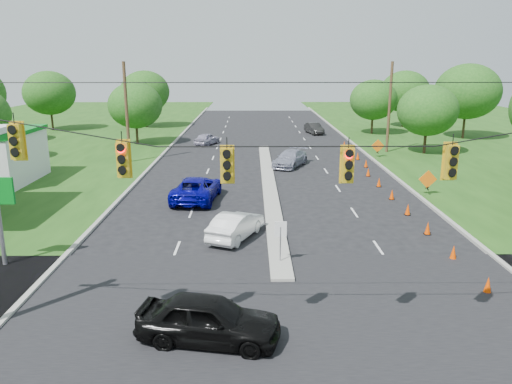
{
  "coord_description": "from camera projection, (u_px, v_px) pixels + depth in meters",
  "views": [
    {
      "loc": [
        -1.29,
        -15.17,
        8.96
      ],
      "look_at": [
        -1.08,
        8.36,
        2.8
      ],
      "focal_mm": 35.0,
      "sensor_mm": 36.0,
      "label": 1
    }
  ],
  "objects": [
    {
      "name": "ground",
      "position": [
        290.0,
        334.0,
        16.95
      ],
      "size": [
        160.0,
        160.0,
        0.0
      ],
      "primitive_type": "plane",
      "color": "black",
      "rests_on": "ground"
    },
    {
      "name": "cross_street",
      "position": [
        290.0,
        334.0,
        16.95
      ],
      "size": [
        160.0,
        14.0,
        0.02
      ],
      "primitive_type": "cube",
      "color": "black",
      "rests_on": "ground"
    },
    {
      "name": "curb_left",
      "position": [
        156.0,
        162.0,
        45.89
      ],
      "size": [
        0.25,
        110.0,
        0.16
      ],
      "primitive_type": "cube",
      "color": "gray",
      "rests_on": "ground"
    },
    {
      "name": "curb_right",
      "position": [
        375.0,
        162.0,
        46.06
      ],
      "size": [
        0.25,
        110.0,
        0.16
      ],
      "primitive_type": "cube",
      "color": "gray",
      "rests_on": "ground"
    },
    {
      "name": "median",
      "position": [
        269.0,
        185.0,
        37.27
      ],
      "size": [
        1.0,
        34.0,
        0.18
      ],
      "primitive_type": "cube",
      "color": "gray",
      "rests_on": "ground"
    },
    {
      "name": "median_sign",
      "position": [
        281.0,
        234.0,
        22.39
      ],
      "size": [
        0.55,
        0.06,
        2.05
      ],
      "color": "gray",
      "rests_on": "ground"
    },
    {
      "name": "signal_span",
      "position": [
        294.0,
        201.0,
        14.73
      ],
      "size": [
        25.6,
        0.32,
        9.0
      ],
      "color": "#422D1C",
      "rests_on": "ground"
    },
    {
      "name": "utility_pole_far_left",
      "position": [
        127.0,
        113.0,
        44.73
      ],
      "size": [
        0.28,
        0.28,
        9.0
      ],
      "primitive_type": "cylinder",
      "color": "#422D1C",
      "rests_on": "ground"
    },
    {
      "name": "utility_pole_far_right",
      "position": [
        389.0,
        108.0,
        49.78
      ],
      "size": [
        0.28,
        0.28,
        9.0
      ],
      "primitive_type": "cylinder",
      "color": "#422D1C",
      "rests_on": "ground"
    },
    {
      "name": "cone_0",
      "position": [
        488.0,
        285.0,
        19.84
      ],
      "size": [
        0.32,
        0.32,
        0.7
      ],
      "primitive_type": "cone",
      "color": "#E83F00",
      "rests_on": "ground"
    },
    {
      "name": "cone_1",
      "position": [
        453.0,
        252.0,
        23.22
      ],
      "size": [
        0.32,
        0.32,
        0.7
      ],
      "primitive_type": "cone",
      "color": "#E83F00",
      "rests_on": "ground"
    },
    {
      "name": "cone_2",
      "position": [
        428.0,
        228.0,
        26.61
      ],
      "size": [
        0.32,
        0.32,
        0.7
      ],
      "primitive_type": "cone",
      "color": "#E83F00",
      "rests_on": "ground"
    },
    {
      "name": "cone_3",
      "position": [
        408.0,
        209.0,
        29.99
      ],
      "size": [
        0.32,
        0.32,
        0.7
      ],
      "primitive_type": "cone",
      "color": "#E83F00",
      "rests_on": "ground"
    },
    {
      "name": "cone_4",
      "position": [
        392.0,
        194.0,
        33.38
      ],
      "size": [
        0.32,
        0.32,
        0.7
      ],
      "primitive_type": "cone",
      "color": "#E83F00",
      "rests_on": "ground"
    },
    {
      "name": "cone_5",
      "position": [
        379.0,
        182.0,
        36.77
      ],
      "size": [
        0.32,
        0.32,
        0.7
      ],
      "primitive_type": "cone",
      "color": "#E83F00",
      "rests_on": "ground"
    },
    {
      "name": "cone_6",
      "position": [
        368.0,
        172.0,
        40.15
      ],
      "size": [
        0.32,
        0.32,
        0.7
      ],
      "primitive_type": "cone",
      "color": "#E83F00",
      "rests_on": "ground"
    },
    {
      "name": "cone_7",
      "position": [
        366.0,
        163.0,
        43.54
      ],
      "size": [
        0.32,
        0.32,
        0.7
      ],
      "primitive_type": "cone",
      "color": "#E83F00",
      "rests_on": "ground"
    },
    {
      "name": "cone_8",
      "position": [
        358.0,
        156.0,
        46.93
      ],
      "size": [
        0.32,
        0.32,
        0.7
      ],
      "primitive_type": "cone",
      "color": "#E83F00",
      "rests_on": "ground"
    },
    {
      "name": "cone_9",
      "position": [
        351.0,
        150.0,
        50.31
      ],
      "size": [
        0.32,
        0.32,
        0.7
      ],
      "primitive_type": "cone",
      "color": "#E83F00",
      "rests_on": "ground"
    },
    {
      "name": "cone_10",
      "position": [
        344.0,
        144.0,
        53.7
      ],
      "size": [
        0.32,
        0.32,
        0.7
      ],
      "primitive_type": "cone",
      "color": "#E83F00",
      "rests_on": "ground"
    },
    {
      "name": "work_sign_1",
      "position": [
        428.0,
        180.0,
        34.18
      ],
      "size": [
        1.27,
        0.58,
        1.37
      ],
      "color": "black",
      "rests_on": "ground"
    },
    {
      "name": "work_sign_2",
      "position": [
        378.0,
        147.0,
        47.72
      ],
      "size": [
        1.27,
        0.58,
        1.37
      ],
      "color": "black",
      "rests_on": "ground"
    },
    {
      "name": "tree_4",
      "position": [
        49.0,
        93.0,
        65.76
      ],
      "size": [
        6.72,
        6.72,
        7.84
      ],
      "color": "black",
      "rests_on": "ground"
    },
    {
      "name": "tree_5",
      "position": [
        135.0,
        105.0,
        54.43
      ],
      "size": [
        5.88,
        5.88,
        6.86
      ],
      "color": "black",
      "rests_on": "ground"
    },
    {
      "name": "tree_6",
      "position": [
        145.0,
        92.0,
        68.76
      ],
      "size": [
        6.72,
        6.72,
        7.84
      ],
      "color": "black",
      "rests_on": "ground"
    },
    {
      "name": "tree_9",
      "position": [
        428.0,
        110.0,
        48.88
      ],
      "size": [
        5.88,
        5.88,
        6.86
      ],
      "color": "black",
      "rests_on": "ground"
    },
    {
      "name": "tree_10",
      "position": [
        467.0,
        92.0,
        58.31
      ],
      "size": [
        7.56,
        7.56,
        8.82
      ],
      "color": "black",
      "rests_on": "ground"
    },
    {
      "name": "tree_11",
      "position": [
        405.0,
        91.0,
        69.07
      ],
      "size": [
        6.72,
        6.72,
        7.84
      ],
      "color": "black",
      "rests_on": "ground"
    },
    {
      "name": "tree_12",
      "position": [
        373.0,
        100.0,
        62.41
      ],
      "size": [
        5.88,
        5.88,
        6.86
      ],
      "color": "black",
      "rests_on": "ground"
    },
    {
      "name": "black_sedan",
      "position": [
        209.0,
        319.0,
        16.3
      ],
      "size": [
        4.99,
        2.71,
        1.61
      ],
      "primitive_type": "imported",
      "rotation": [
        0.0,
        0.0,
        1.39
      ],
      "color": "black",
      "rests_on": "ground"
    },
    {
      "name": "white_sedan",
      "position": [
        236.0,
        225.0,
        25.99
      ],
      "size": [
        3.05,
        4.47,
        1.4
      ],
      "primitive_type": "imported",
      "rotation": [
        0.0,
        0.0,
        2.73
      ],
      "color": "white",
      "rests_on": "ground"
    },
    {
      "name": "blue_pickup",
      "position": [
        197.0,
        188.0,
        33.13
      ],
      "size": [
        3.23,
        6.01,
        1.6
      ],
      "primitive_type": "imported",
      "rotation": [
        0.0,
        0.0,
        3.04
      ],
      "color": "#06048A",
      "rests_on": "ground"
    },
    {
      "name": "silver_car_far",
      "position": [
        290.0,
        158.0,
        43.86
      ],
      "size": [
        3.84,
        5.28,
        1.42
      ],
      "primitive_type": "imported",
      "rotation": [
        0.0,
        0.0,
        -0.43
      ],
      "color": "gray",
      "rests_on": "ground"
    },
    {
      "name": "silver_car_oncoming",
      "position": [
        207.0,
        139.0,
        55.38
      ],
      "size": [
        2.94,
        4.17,
        1.32
      ],
      "primitive_type": "imported",
      "rotation": [
        0.0,
        0.0,
        2.74
      ],
      "color": "#9791AB",
      "rests_on": "ground"
    },
    {
      "name": "dark_car_receding",
      "position": [
        314.0,
        128.0,
        63.83
      ],
      "size": [
        2.28,
        4.36,
        1.37
      ],
      "primitive_type": "imported",
      "rotation": [
        0.0,
        0.0,
        0.21
      ],
      "color": "black",
      "rests_on": "ground"
    }
  ]
}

